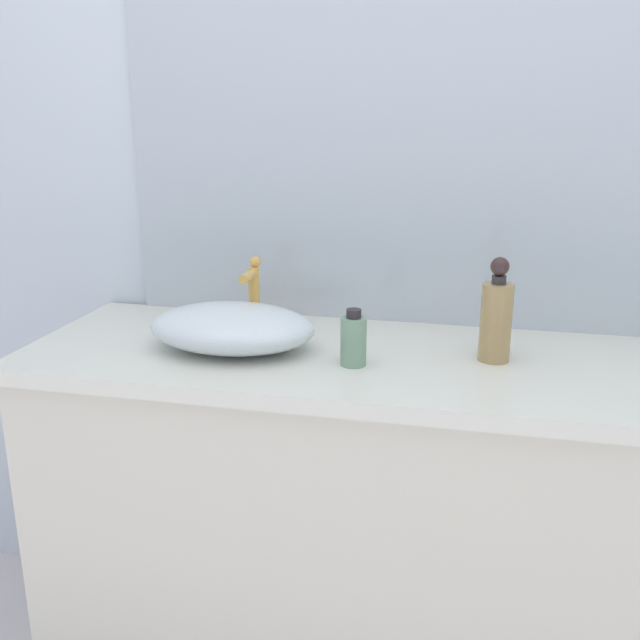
{
  "coord_description": "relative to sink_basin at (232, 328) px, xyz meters",
  "views": [
    {
      "loc": [
        0.16,
        -1.12,
        1.46
      ],
      "look_at": [
        -0.18,
        0.39,
        1.0
      ],
      "focal_mm": 40.36,
      "sensor_mm": 36.0,
      "label": 1
    }
  ],
  "objects": [
    {
      "name": "soap_dispenser",
      "position": [
        0.59,
        0.06,
        0.05
      ],
      "size": [
        0.07,
        0.07,
        0.23
      ],
      "color": "#A48652",
      "rests_on": "vanity_counter"
    },
    {
      "name": "sink_basin",
      "position": [
        0.0,
        0.0,
        0.0
      ],
      "size": [
        0.39,
        0.27,
        0.1
      ],
      "primitive_type": "ellipsoid",
      "color": "silver",
      "rests_on": "vanity_counter"
    },
    {
      "name": "vanity_counter",
      "position": [
        0.41,
        0.03,
        -0.51
      ],
      "size": [
        1.79,
        0.56,
        0.92
      ],
      "color": "beige",
      "rests_on": "ground"
    },
    {
      "name": "lotion_bottle",
      "position": [
        0.29,
        -0.04,
        0.0
      ],
      "size": [
        0.06,
        0.06,
        0.13
      ],
      "color": "gray",
      "rests_on": "vanity_counter"
    },
    {
      "name": "wall_mirror_panel",
      "position": [
        0.41,
        0.31,
        0.45
      ],
      "size": [
        1.55,
        0.01,
        1.0
      ],
      "primitive_type": "cube",
      "color": "#B2BCC6",
      "rests_on": "vanity_counter"
    },
    {
      "name": "faucet",
      "position": [
        -0.0,
        0.16,
        0.05
      ],
      "size": [
        0.03,
        0.11,
        0.18
      ],
      "color": "gold",
      "rests_on": "vanity_counter"
    },
    {
      "name": "bathroom_wall_rear",
      "position": [
        0.39,
        0.35,
        0.33
      ],
      "size": [
        6.0,
        0.06,
        2.6
      ],
      "primitive_type": "cube",
      "color": "silver",
      "rests_on": "ground"
    }
  ]
}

